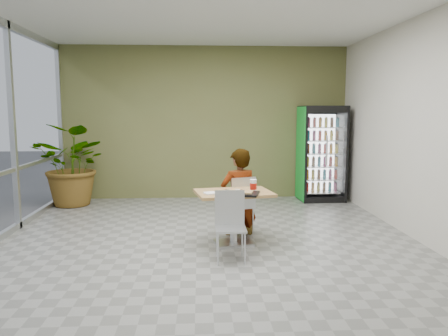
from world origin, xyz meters
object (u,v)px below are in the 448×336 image
(chair_near, at_px, (230,219))
(seated_woman, at_px, (239,201))
(cafeteria_tray, at_px, (240,193))
(beverage_fridge, at_px, (321,153))
(dining_table, at_px, (234,207))
(chair_far, at_px, (241,201))
(potted_plant, at_px, (75,165))
(soda_cup, at_px, (253,186))

(chair_near, xyz_separation_m, seated_woman, (0.21, 1.11, -0.00))
(seated_woman, distance_m, cafeteria_tray, 0.80)
(cafeteria_tray, bearing_deg, beverage_fridge, 58.02)
(dining_table, bearing_deg, chair_far, 73.36)
(dining_table, height_order, seated_woman, seated_woman)
(chair_near, height_order, cafeteria_tray, chair_near)
(potted_plant, bearing_deg, soda_cup, -40.82)
(chair_near, distance_m, cafeteria_tray, 0.47)
(chair_near, xyz_separation_m, soda_cup, (0.36, 0.56, 0.33))
(chair_far, height_order, chair_near, chair_far)
(cafeteria_tray, xyz_separation_m, potted_plant, (-2.98, 2.95, 0.04))
(seated_woman, xyz_separation_m, beverage_fridge, (1.94, 2.43, 0.48))
(dining_table, relative_size, beverage_fridge, 0.58)
(chair_far, xyz_separation_m, beverage_fridge, (1.91, 2.47, 0.46))
(chair_far, distance_m, chair_near, 1.10)
(chair_near, height_order, seated_woman, seated_woman)
(chair_near, relative_size, seated_woman, 0.54)
(chair_far, height_order, seated_woman, seated_woman)
(potted_plant, bearing_deg, dining_table, -43.12)
(soda_cup, relative_size, cafeteria_tray, 0.35)
(chair_far, bearing_deg, potted_plant, -55.12)
(chair_far, xyz_separation_m, chair_near, (-0.24, -1.07, -0.01))
(seated_woman, xyz_separation_m, potted_plant, (-3.03, 2.19, 0.31))
(chair_far, bearing_deg, chair_near, 58.40)
(soda_cup, height_order, beverage_fridge, beverage_fridge)
(dining_table, xyz_separation_m, seated_woman, (0.12, 0.54, -0.04))
(soda_cup, bearing_deg, dining_table, 175.69)
(seated_woman, bearing_deg, chair_far, 109.83)
(cafeteria_tray, xyz_separation_m, beverage_fridge, (1.99, 3.19, 0.22))
(chair_near, relative_size, soda_cup, 5.05)
(soda_cup, relative_size, beverage_fridge, 0.09)
(dining_table, height_order, chair_far, chair_far)
(seated_woman, xyz_separation_m, soda_cup, (0.15, -0.56, 0.33))
(dining_table, distance_m, soda_cup, 0.40)
(soda_cup, bearing_deg, potted_plant, 139.18)
(soda_cup, height_order, cafeteria_tray, soda_cup)
(dining_table, distance_m, chair_near, 0.58)
(chair_near, bearing_deg, beverage_fridge, 58.73)
(chair_far, relative_size, chair_near, 1.03)
(dining_table, relative_size, seated_woman, 0.70)
(seated_woman, height_order, beverage_fridge, beverage_fridge)
(chair_near, xyz_separation_m, cafeteria_tray, (0.16, 0.36, 0.26))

